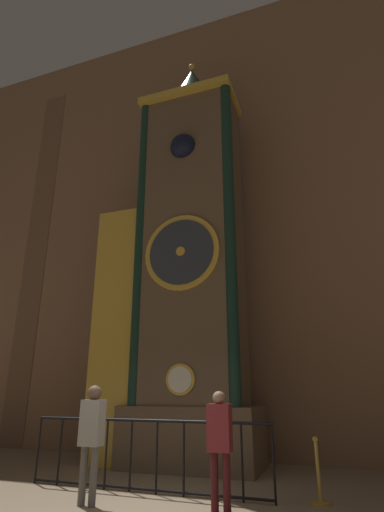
% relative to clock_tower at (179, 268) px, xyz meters
% --- Properties ---
extents(cathedral_back_wall, '(24.00, 0.32, 14.04)m').
position_rel_clock_tower_xyz_m(cathedral_back_wall, '(0.67, 1.45, 2.43)').
color(cathedral_back_wall, '#846047').
rests_on(cathedral_back_wall, ground_plane).
extents(clock_tower, '(3.99, 1.80, 11.05)m').
position_rel_clock_tower_xyz_m(clock_tower, '(0.00, 0.00, 0.00)').
color(clock_tower, brown).
rests_on(clock_tower, ground_plane).
extents(railing_fence, '(4.44, 0.05, 1.14)m').
position_rel_clock_tower_xyz_m(railing_fence, '(0.31, -2.28, -3.96)').
color(railing_fence, black).
rests_on(railing_fence, ground_plane).
extents(visitor_near, '(0.34, 0.23, 1.69)m').
position_rel_clock_tower_xyz_m(visitor_near, '(-0.10, -3.28, -3.56)').
color(visitor_near, '#58554F').
rests_on(visitor_near, ground_plane).
extents(visitor_far, '(0.34, 0.22, 1.60)m').
position_rel_clock_tower_xyz_m(visitor_far, '(1.84, -2.90, -3.63)').
color(visitor_far, '#461518').
rests_on(visitor_far, ground_plane).
extents(stanchion_post, '(0.28, 0.28, 0.93)m').
position_rel_clock_tower_xyz_m(stanchion_post, '(3.13, -2.00, -4.29)').
color(stanchion_post, '#B28E33').
rests_on(stanchion_post, ground_plane).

